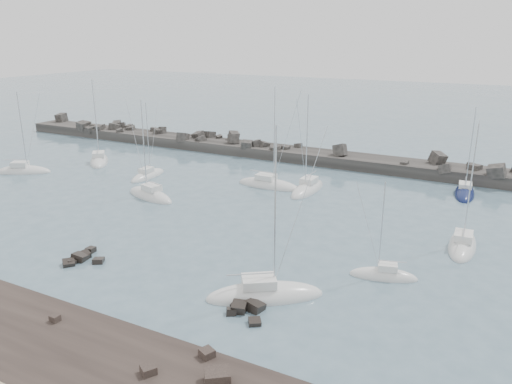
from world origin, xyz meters
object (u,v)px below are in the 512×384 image
at_px(sailboat_6, 264,296).
at_px(sailboat_1, 99,161).
at_px(sailboat_8, 384,276).
at_px(sailboat_2, 148,176).
at_px(sailboat_5, 307,190).
at_px(sailboat_7, 464,193).
at_px(sailboat_9, 462,246).
at_px(sailboat_3, 269,186).
at_px(sailboat_0, 23,172).
at_px(sailboat_4, 150,196).

bearing_deg(sailboat_6, sailboat_1, 148.68).
bearing_deg(sailboat_1, sailboat_8, -20.14).
distance_m(sailboat_2, sailboat_5, 24.91).
height_order(sailboat_7, sailboat_9, sailboat_9).
bearing_deg(sailboat_3, sailboat_9, -20.02).
distance_m(sailboat_0, sailboat_5, 45.11).
height_order(sailboat_4, sailboat_7, sailboat_4).
xyz_separation_m(sailboat_5, sailboat_9, (21.46, -10.57, -0.00)).
height_order(sailboat_1, sailboat_5, sailboat_1).
height_order(sailboat_2, sailboat_7, sailboat_7).
relative_size(sailboat_2, sailboat_7, 0.94).
relative_size(sailboat_3, sailboat_9, 1.11).
distance_m(sailboat_1, sailboat_3, 32.09).
height_order(sailboat_1, sailboat_2, sailboat_1).
height_order(sailboat_5, sailboat_7, sailboat_5).
relative_size(sailboat_6, sailboat_7, 1.20).
bearing_deg(sailboat_4, sailboat_7, 29.44).
relative_size(sailboat_4, sailboat_8, 1.44).
distance_m(sailboat_6, sailboat_7, 39.51).
bearing_deg(sailboat_7, sailboat_1, -170.26).
height_order(sailboat_3, sailboat_6, sailboat_6).
distance_m(sailboat_2, sailboat_9, 46.27).
xyz_separation_m(sailboat_0, sailboat_6, (51.48, -17.18, -0.00)).
bearing_deg(sailboat_2, sailboat_5, 11.08).
bearing_deg(sailboat_1, sailboat_5, 2.08).
bearing_deg(sailboat_8, sailboat_9, 62.29).
bearing_deg(sailboat_9, sailboat_4, -177.09).
relative_size(sailboat_5, sailboat_6, 0.93).
height_order(sailboat_3, sailboat_9, sailboat_3).
xyz_separation_m(sailboat_4, sailboat_7, (37.30, 21.05, -0.03)).
distance_m(sailboat_2, sailboat_3, 19.17).
distance_m(sailboat_1, sailboat_4, 23.07).
height_order(sailboat_0, sailboat_7, sailboat_0).
xyz_separation_m(sailboat_0, sailboat_9, (64.93, 1.51, -0.00)).
bearing_deg(sailboat_3, sailboat_5, 6.60).
distance_m(sailboat_7, sailboat_9, 19.15).
bearing_deg(sailboat_1, sailboat_7, 9.74).
xyz_separation_m(sailboat_6, sailboat_7, (11.66, 37.75, -0.02)).
bearing_deg(sailboat_8, sailboat_7, 82.80).
bearing_deg(sailboat_3, sailboat_6, -64.34).
height_order(sailboat_1, sailboat_6, sailboat_6).
height_order(sailboat_0, sailboat_1, sailboat_1).
distance_m(sailboat_0, sailboat_4, 25.84).
height_order(sailboat_6, sailboat_8, sailboat_6).
xyz_separation_m(sailboat_8, sailboat_9, (5.52, 10.51, 0.01)).
bearing_deg(sailboat_5, sailboat_3, -173.40).
bearing_deg(sailboat_3, sailboat_1, -178.73).
height_order(sailboat_0, sailboat_8, sailboat_0).
relative_size(sailboat_5, sailboat_8, 1.49).
bearing_deg(sailboat_9, sailboat_2, 172.82).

